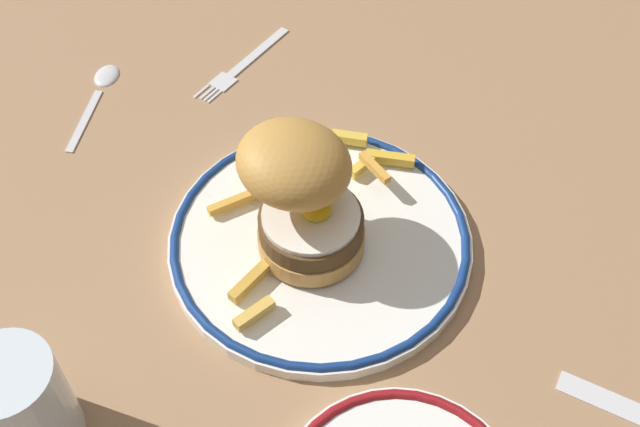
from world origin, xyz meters
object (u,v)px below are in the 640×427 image
burger (302,192)px  water_glass (24,408)px  dinner_plate (320,240)px  fork (243,64)px  spoon (102,83)px

burger → water_glass: size_ratio=1.27×
dinner_plate → burger: 6.76cm
burger → fork: (3.05, 25.33, -7.25)cm
dinner_plate → fork: bearing=86.4°
spoon → burger: bearing=-67.1°
water_glass → fork: 44.15cm
burger → water_glass: 26.60cm
burger → dinner_plate: bearing=-21.4°
burger → water_glass: bearing=-161.0°
water_glass → spoon: size_ratio=0.78×
dinner_plate → water_glass: size_ratio=2.84×
water_glass → fork: size_ratio=0.73×
dinner_plate → water_glass: bearing=-163.0°
water_glass → spoon: (13.10, 36.66, -3.68)cm
water_glass → dinner_plate: bearing=17.0°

